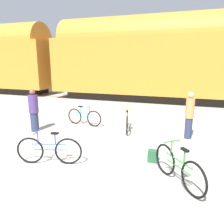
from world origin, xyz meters
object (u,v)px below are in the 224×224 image
at_px(bicycle_green, 178,167).
at_px(backpack, 153,156).
at_px(freight_train, 146,57).
at_px(bicycle_yellow, 127,121).
at_px(bicycle_blue, 49,150).
at_px(bicycle_teal, 84,117).
at_px(person_in_purple, 34,111).
at_px(person_in_tan, 189,115).

height_order(bicycle_green, backpack, bicycle_green).
height_order(freight_train, bicycle_yellow, freight_train).
relative_size(freight_train, bicycle_blue, 24.28).
distance_m(bicycle_green, bicycle_blue, 3.35).
bearing_deg(freight_train, bicycle_teal, -100.40).
relative_size(bicycle_yellow, backpack, 4.82).
xyz_separation_m(bicycle_yellow, person_in_purple, (-3.48, -1.25, 0.46)).
height_order(freight_train, bicycle_blue, freight_train).
distance_m(freight_train, bicycle_blue, 11.06).
xyz_separation_m(freight_train, bicycle_blue, (-0.56, -10.72, -2.64)).
relative_size(bicycle_yellow, person_in_purple, 0.97).
height_order(person_in_tan, person_in_purple, person_in_tan).
bearing_deg(bicycle_blue, bicycle_green, 1.53).
bearing_deg(bicycle_blue, person_in_tan, 43.42).
relative_size(bicycle_yellow, bicycle_green, 1.18).
height_order(person_in_purple, backpack, person_in_purple).
distance_m(freight_train, bicycle_green, 11.31).
bearing_deg(bicycle_green, bicycle_teal, 138.92).
relative_size(bicycle_teal, person_in_tan, 0.99).
bearing_deg(bicycle_yellow, bicycle_teal, 175.92).
xyz_separation_m(bicycle_green, bicycle_blue, (-3.35, -0.09, -0.01)).
relative_size(freight_train, backpack, 124.18).
height_order(bicycle_yellow, bicycle_blue, bicycle_blue).
relative_size(bicycle_teal, person_in_purple, 1.00).
relative_size(bicycle_green, person_in_tan, 0.82).
height_order(freight_train, person_in_purple, freight_train).
bearing_deg(person_in_tan, bicycle_yellow, 149.38).
height_order(freight_train, person_in_tan, freight_train).
height_order(bicycle_green, person_in_tan, person_in_tan).
bearing_deg(person_in_tan, backpack, -138.31).
bearing_deg(backpack, person_in_tan, 68.85).
height_order(bicycle_teal, bicycle_blue, bicycle_blue).
xyz_separation_m(freight_train, bicycle_teal, (-1.30, -7.07, -2.67)).
xyz_separation_m(freight_train, person_in_tan, (3.01, -7.35, -2.17)).
height_order(bicycle_blue, person_in_purple, person_in_purple).
height_order(bicycle_teal, bicycle_yellow, bicycle_yellow).
xyz_separation_m(freight_train, person_in_purple, (-2.80, -8.46, -2.20)).
bearing_deg(backpack, bicycle_yellow, 119.79).
bearing_deg(bicycle_teal, backpack, -37.72).
relative_size(bicycle_teal, bicycle_yellow, 1.03).
distance_m(bicycle_teal, bicycle_green, 5.43).
bearing_deg(freight_train, backpack, -77.77).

